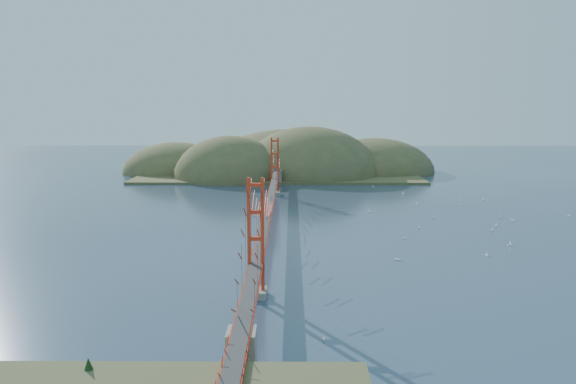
{
  "coord_description": "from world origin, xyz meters",
  "views": [
    {
      "loc": [
        3.46,
        -82.3,
        18.78
      ],
      "look_at": [
        2.86,
        0.0,
        5.48
      ],
      "focal_mm": 35.0,
      "sensor_mm": 36.0,
      "label": 1
    }
  ],
  "objects_px": {
    "bridge": "(269,182)",
    "sailboat_2": "(510,244)",
    "sailboat_1": "(404,238)",
    "sailboat_0": "(487,254)",
    "fort": "(245,379)"
  },
  "relations": [
    {
      "from": "bridge",
      "to": "sailboat_2",
      "type": "distance_m",
      "value": 34.58
    },
    {
      "from": "bridge",
      "to": "sailboat_1",
      "type": "xyz_separation_m",
      "value": [
        19.04,
        -6.64,
        -6.87
      ]
    },
    {
      "from": "bridge",
      "to": "sailboat_0",
      "type": "relative_size",
      "value": 149.86
    },
    {
      "from": "sailboat_0",
      "to": "bridge",
      "type": "bearing_deg",
      "value": 151.04
    },
    {
      "from": "sailboat_2",
      "to": "sailboat_1",
      "type": "bearing_deg",
      "value": 164.09
    },
    {
      "from": "bridge",
      "to": "fort",
      "type": "distance_m",
      "value": 48.4
    },
    {
      "from": "fort",
      "to": "bridge",
      "type": "bearing_deg",
      "value": 90.48
    },
    {
      "from": "sailboat_1",
      "to": "sailboat_0",
      "type": "relative_size",
      "value": 0.95
    },
    {
      "from": "sailboat_2",
      "to": "bridge",
      "type": "bearing_deg",
      "value": 162.13
    },
    {
      "from": "fort",
      "to": "sailboat_1",
      "type": "bearing_deg",
      "value": 65.73
    },
    {
      "from": "sailboat_1",
      "to": "sailboat_2",
      "type": "relative_size",
      "value": 0.87
    },
    {
      "from": "bridge",
      "to": "sailboat_1",
      "type": "bearing_deg",
      "value": -19.22
    },
    {
      "from": "bridge",
      "to": "sailboat_1",
      "type": "distance_m",
      "value": 21.3
    },
    {
      "from": "bridge",
      "to": "sailboat_2",
      "type": "bearing_deg",
      "value": -17.87
    },
    {
      "from": "bridge",
      "to": "sailboat_0",
      "type": "bearing_deg",
      "value": -28.96
    }
  ]
}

